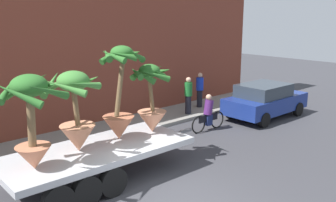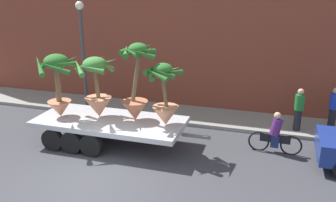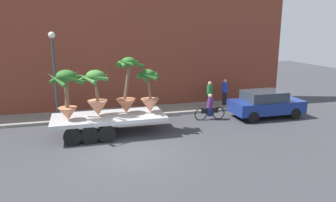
{
  "view_description": "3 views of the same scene",
  "coord_description": "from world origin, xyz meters",
  "views": [
    {
      "loc": [
        -5.69,
        -6.22,
        4.72
      ],
      "look_at": [
        1.99,
        2.43,
        1.95
      ],
      "focal_mm": 39.61,
      "sensor_mm": 36.0,
      "label": 1
    },
    {
      "loc": [
        4.97,
        -8.43,
        5.73
      ],
      "look_at": [
        1.61,
        2.5,
        1.91
      ],
      "focal_mm": 38.05,
      "sensor_mm": 36.0,
      "label": 2
    },
    {
      "loc": [
        -1.9,
        -12.77,
        5.24
      ],
      "look_at": [
        2.49,
        2.81,
        1.44
      ],
      "focal_mm": 34.0,
      "sensor_mm": 36.0,
      "label": 3
    }
  ],
  "objects": [
    {
      "name": "cyclist",
      "position": [
        5.21,
        3.58,
        0.67
      ],
      "size": [
        1.84,
        0.35,
        1.54
      ],
      "color": "black",
      "rests_on": "ground"
    },
    {
      "name": "pedestrian_near_gate",
      "position": [
        7.33,
        6.09,
        1.04
      ],
      "size": [
        0.36,
        0.36,
        1.71
      ],
      "color": "black",
      "rests_on": "sidewalk"
    },
    {
      "name": "potted_palm_rear",
      "position": [
        -2.5,
        2.26,
        2.31
      ],
      "size": [
        1.7,
        1.67,
        2.35
      ],
      "color": "#C17251",
      "rests_on": "flatbed_trailer"
    },
    {
      "name": "potted_palm_middle",
      "position": [
        -1.15,
        2.67,
        2.09
      ],
      "size": [
        1.61,
        1.79,
        2.25
      ],
      "color": "tan",
      "rests_on": "flatbed_trailer"
    },
    {
      "name": "pedestrian_far_left",
      "position": [
        6.02,
        5.56,
        1.04
      ],
      "size": [
        0.36,
        0.36,
        1.71
      ],
      "color": "black",
      "rests_on": "sidewalk"
    },
    {
      "name": "potted_palm_extra",
      "position": [
        0.35,
        2.74,
        2.21
      ],
      "size": [
        1.38,
        1.36,
        2.81
      ],
      "color": "#B26647",
      "rests_on": "flatbed_trailer"
    },
    {
      "name": "flatbed_trailer",
      "position": [
        -0.87,
        2.5,
        0.76
      ],
      "size": [
        6.46,
        2.39,
        0.98
      ],
      "color": "#B7BABF",
      "rests_on": "ground"
    },
    {
      "name": "street_lamp",
      "position": [
        -3.16,
        5.3,
        3.23
      ],
      "size": [
        0.36,
        0.36,
        4.83
      ],
      "color": "#383D42",
      "rests_on": "sidewalk"
    },
    {
      "name": "potted_palm_front",
      "position": [
        1.44,
        2.61,
        2.0
      ],
      "size": [
        1.3,
        1.33,
        2.2
      ],
      "color": "tan",
      "rests_on": "flatbed_trailer"
    },
    {
      "name": "building_facade",
      "position": [
        0.0,
        7.8,
        4.01
      ],
      "size": [
        24.0,
        1.2,
        8.03
      ],
      "primitive_type": "cube",
      "color": "brown",
      "rests_on": "ground"
    },
    {
      "name": "sidewalk",
      "position": [
        0.0,
        6.1,
        0.07
      ],
      "size": [
        24.0,
        2.2,
        0.15
      ],
      "primitive_type": "cube",
      "color": "gray",
      "rests_on": "ground"
    },
    {
      "name": "ground_plane",
      "position": [
        0.0,
        0.0,
        0.0
      ],
      "size": [
        60.0,
        60.0,
        0.0
      ],
      "primitive_type": "plane",
      "color": "#38383D"
    }
  ]
}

